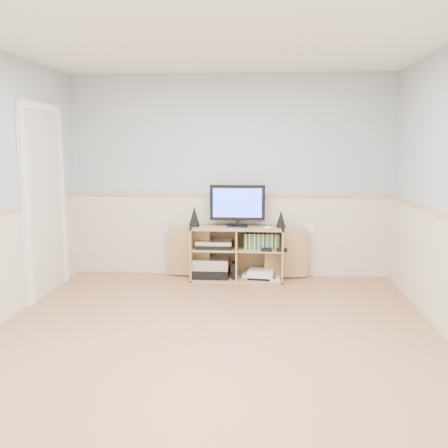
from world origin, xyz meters
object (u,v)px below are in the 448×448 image
(media_cabinet, at_px, (237,252))
(monitor, at_px, (237,204))
(game_consoles, at_px, (260,274))
(keyboard, at_px, (239,229))

(media_cabinet, distance_m, monitor, 0.60)
(media_cabinet, bearing_deg, game_consoles, -12.58)
(keyboard, bearing_deg, media_cabinet, 110.83)
(monitor, distance_m, keyboard, 0.33)
(media_cabinet, height_order, keyboard, keyboard)
(media_cabinet, distance_m, game_consoles, 0.39)
(media_cabinet, height_order, game_consoles, media_cabinet)
(monitor, bearing_deg, media_cabinet, 90.00)
(media_cabinet, xyz_separation_m, monitor, (0.00, -0.00, 0.60))
(keyboard, bearing_deg, monitor, 110.98)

